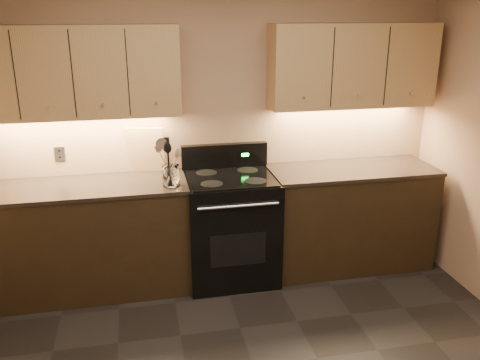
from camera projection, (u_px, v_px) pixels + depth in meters
name	position (u px, v px, depth m)	size (l,w,h in m)	color
wall_back	(214.00, 125.00, 4.40)	(4.00, 0.04, 2.60)	tan
counter_left	(90.00, 238.00, 4.18)	(1.62, 0.62, 0.93)	black
counter_right	(349.00, 217.00, 4.62)	(1.46, 0.62, 0.93)	black
stove	(231.00, 226.00, 4.38)	(0.76, 0.68, 1.14)	black
upper_cab_left	(74.00, 72.00, 3.89)	(1.60, 0.30, 0.70)	tan
upper_cab_right	(353.00, 66.00, 4.33)	(1.44, 0.30, 0.70)	tan
outlet_plate	(60.00, 154.00, 4.20)	(0.09, 0.01, 0.12)	#B2B5BA
utensil_crock	(171.00, 176.00, 4.00)	(0.15, 0.15, 0.17)	white
cutting_board	(146.00, 150.00, 4.31)	(0.31, 0.02, 0.39)	tan
wooden_spoon	(167.00, 167.00, 3.96)	(0.06, 0.06, 0.29)	tan
black_spoon	(169.00, 162.00, 3.99)	(0.06, 0.06, 0.34)	black
black_turner	(170.00, 161.00, 3.95)	(0.08, 0.08, 0.38)	black
steel_spatula	(172.00, 163.00, 3.99)	(0.08, 0.08, 0.33)	silver
steel_skimmer	(175.00, 162.00, 3.95)	(0.09, 0.09, 0.36)	silver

